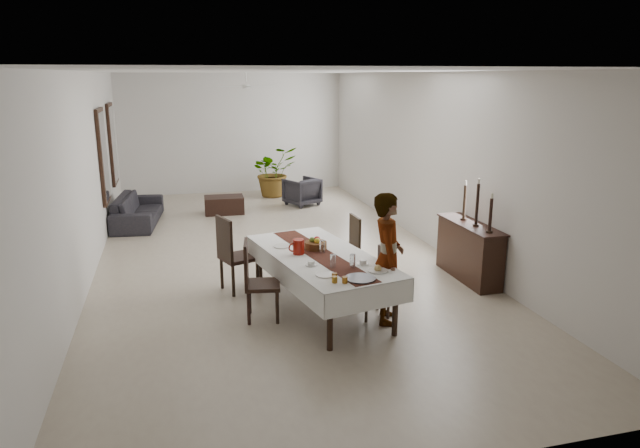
# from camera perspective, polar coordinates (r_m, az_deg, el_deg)

# --- Properties ---
(floor) EXTENTS (6.00, 12.00, 0.00)m
(floor) POSITION_cam_1_polar(r_m,az_deg,el_deg) (10.30, -4.67, -3.13)
(floor) COLOR #B8AA92
(floor) RESTS_ON ground
(ceiling) EXTENTS (6.00, 12.00, 0.02)m
(ceiling) POSITION_cam_1_polar(r_m,az_deg,el_deg) (9.81, -5.06, 14.97)
(ceiling) COLOR white
(ceiling) RESTS_ON wall_back
(wall_back) EXTENTS (6.00, 0.02, 3.20)m
(wall_back) POSITION_cam_1_polar(r_m,az_deg,el_deg) (15.83, -8.70, 8.93)
(wall_back) COLOR silver
(wall_back) RESTS_ON floor
(wall_front) EXTENTS (6.00, 0.02, 3.20)m
(wall_front) POSITION_cam_1_polar(r_m,az_deg,el_deg) (4.32, 9.30, -6.46)
(wall_front) COLOR silver
(wall_front) RESTS_ON floor
(wall_left) EXTENTS (0.02, 12.00, 3.20)m
(wall_left) POSITION_cam_1_polar(r_m,az_deg,el_deg) (9.87, -22.32, 4.60)
(wall_left) COLOR silver
(wall_left) RESTS_ON floor
(wall_right) EXTENTS (0.02, 12.00, 3.20)m
(wall_right) POSITION_cam_1_polar(r_m,az_deg,el_deg) (10.85, 11.04, 6.24)
(wall_right) COLOR silver
(wall_right) RESTS_ON floor
(dining_table_top) EXTENTS (1.49, 2.62, 0.05)m
(dining_table_top) POSITION_cam_1_polar(r_m,az_deg,el_deg) (7.75, 0.05, -3.32)
(dining_table_top) COLOR black
(dining_table_top) RESTS_ON table_leg_fl
(table_leg_fl) EXTENTS (0.08, 0.08, 0.72)m
(table_leg_fl) POSITION_cam_1_polar(r_m,az_deg,el_deg) (6.73, 0.99, -9.76)
(table_leg_fl) COLOR black
(table_leg_fl) RESTS_ON floor
(table_leg_fr) EXTENTS (0.08, 0.08, 0.72)m
(table_leg_fr) POSITION_cam_1_polar(r_m,az_deg,el_deg) (7.15, 7.54, -8.36)
(table_leg_fr) COLOR black
(table_leg_fr) RESTS_ON floor
(table_leg_bl) EXTENTS (0.08, 0.08, 0.72)m
(table_leg_bl) POSITION_cam_1_polar(r_m,az_deg,el_deg) (8.73, -6.02, -3.97)
(table_leg_bl) COLOR black
(table_leg_bl) RESTS_ON floor
(table_leg_br) EXTENTS (0.08, 0.08, 0.72)m
(table_leg_br) POSITION_cam_1_polar(r_m,az_deg,el_deg) (9.06, -0.64, -3.19)
(table_leg_br) COLOR black
(table_leg_br) RESTS_ON floor
(tablecloth_top) EXTENTS (1.71, 2.84, 0.01)m
(tablecloth_top) POSITION_cam_1_polar(r_m,az_deg,el_deg) (7.74, 0.05, -3.10)
(tablecloth_top) COLOR white
(tablecloth_top) RESTS_ON dining_table_top
(tablecloth_drape_left) EXTENTS (0.53, 2.60, 0.31)m
(tablecloth_drape_left) POSITION_cam_1_polar(r_m,az_deg,el_deg) (7.56, -4.06, -4.78)
(tablecloth_drape_left) COLOR white
(tablecloth_drape_left) RESTS_ON dining_table_top
(tablecloth_drape_right) EXTENTS (0.53, 2.60, 0.31)m
(tablecloth_drape_right) POSITION_cam_1_polar(r_m,az_deg,el_deg) (8.06, 3.90, -3.53)
(tablecloth_drape_right) COLOR silver
(tablecloth_drape_right) RESTS_ON dining_table_top
(tablecloth_drape_near) EXTENTS (1.19, 0.25, 0.31)m
(tablecloth_drape_near) POSITION_cam_1_polar(r_m,az_deg,el_deg) (6.70, 5.06, -7.41)
(tablecloth_drape_near) COLOR white
(tablecloth_drape_near) RESTS_ON dining_table_top
(tablecloth_drape_far) EXTENTS (1.19, 0.25, 0.31)m
(tablecloth_drape_far) POSITION_cam_1_polar(r_m,az_deg,el_deg) (8.94, -3.68, -1.68)
(tablecloth_drape_far) COLOR white
(tablecloth_drape_far) RESTS_ON dining_table_top
(table_runner) EXTENTS (0.86, 2.59, 0.00)m
(table_runner) POSITION_cam_1_polar(r_m,az_deg,el_deg) (7.74, 0.05, -3.05)
(table_runner) COLOR #562418
(table_runner) RESTS_ON tablecloth_top
(red_pitcher) EXTENTS (0.18, 0.18, 0.21)m
(red_pitcher) POSITION_cam_1_polar(r_m,az_deg,el_deg) (7.74, -2.16, -2.28)
(red_pitcher) COLOR maroon
(red_pitcher) RESTS_ON tablecloth_top
(pitcher_handle) EXTENTS (0.13, 0.04, 0.12)m
(pitcher_handle) POSITION_cam_1_polar(r_m,az_deg,el_deg) (7.71, -2.76, -2.36)
(pitcher_handle) COLOR maroon
(pitcher_handle) RESTS_ON red_pitcher
(wine_glass_near) EXTENTS (0.07, 0.07, 0.17)m
(wine_glass_near) POSITION_cam_1_polar(r_m,az_deg,el_deg) (7.21, 3.28, -3.72)
(wine_glass_near) COLOR silver
(wine_glass_near) RESTS_ON tablecloth_top
(wine_glass_mid) EXTENTS (0.07, 0.07, 0.17)m
(wine_glass_mid) POSITION_cam_1_polar(r_m,az_deg,el_deg) (7.19, 1.30, -3.74)
(wine_glass_mid) COLOR silver
(wine_glass_mid) RESTS_ON tablecloth_top
(wine_glass_far) EXTENTS (0.07, 0.07, 0.17)m
(wine_glass_far) POSITION_cam_1_polar(r_m,az_deg,el_deg) (7.78, 0.22, -2.29)
(wine_glass_far) COLOR white
(wine_glass_far) RESTS_ON tablecloth_top
(teacup_right) EXTENTS (0.09, 0.09, 0.06)m
(teacup_right) POSITION_cam_1_polar(r_m,az_deg,el_deg) (7.36, 4.33, -3.82)
(teacup_right) COLOR white
(teacup_right) RESTS_ON saucer_right
(saucer_right) EXTENTS (0.15, 0.15, 0.01)m
(saucer_right) POSITION_cam_1_polar(r_m,az_deg,el_deg) (7.36, 4.33, -4.00)
(saucer_right) COLOR white
(saucer_right) RESTS_ON tablecloth_top
(teacup_left) EXTENTS (0.09, 0.09, 0.06)m
(teacup_left) POSITION_cam_1_polar(r_m,az_deg,el_deg) (7.30, -0.88, -3.93)
(teacup_left) COLOR white
(teacup_left) RESTS_ON saucer_left
(saucer_left) EXTENTS (0.15, 0.15, 0.01)m
(saucer_left) POSITION_cam_1_polar(r_m,az_deg,el_deg) (7.31, -0.88, -4.11)
(saucer_left) COLOR silver
(saucer_left) RESTS_ON tablecloth_top
(plate_near_right) EXTENTS (0.25, 0.25, 0.02)m
(plate_near_right) POSITION_cam_1_polar(r_m,az_deg,el_deg) (7.13, 5.80, -4.66)
(plate_near_right) COLOR silver
(plate_near_right) RESTS_ON tablecloth_top
(bread_near_right) EXTENTS (0.09, 0.09, 0.09)m
(bread_near_right) POSITION_cam_1_polar(r_m,az_deg,el_deg) (7.12, 5.80, -4.44)
(bread_near_right) COLOR #DCB56B
(bread_near_right) RESTS_ON plate_near_right
(plate_near_left) EXTENTS (0.25, 0.25, 0.02)m
(plate_near_left) POSITION_cam_1_polar(r_m,az_deg,el_deg) (6.96, 0.56, -5.08)
(plate_near_left) COLOR white
(plate_near_left) RESTS_ON tablecloth_top
(plate_far_left) EXTENTS (0.25, 0.25, 0.02)m
(plate_far_left) POSITION_cam_1_polar(r_m,az_deg,el_deg) (8.11, -3.80, -2.22)
(plate_far_left) COLOR silver
(plate_far_left) RESTS_ON tablecloth_top
(serving_tray) EXTENTS (0.37, 0.37, 0.02)m
(serving_tray) POSITION_cam_1_polar(r_m,az_deg,el_deg) (6.84, 4.05, -5.45)
(serving_tray) COLOR #424347
(serving_tray) RESTS_ON tablecloth_top
(jam_jar_a) EXTENTS (0.07, 0.07, 0.08)m
(jam_jar_a) POSITION_cam_1_polar(r_m,az_deg,el_deg) (6.70, 2.50, -5.61)
(jam_jar_a) COLOR #9A5C16
(jam_jar_a) RESTS_ON tablecloth_top
(jam_jar_b) EXTENTS (0.07, 0.07, 0.08)m
(jam_jar_b) POSITION_cam_1_polar(r_m,az_deg,el_deg) (6.70, 1.47, -5.58)
(jam_jar_b) COLOR #976516
(jam_jar_b) RESTS_ON tablecloth_top
(jam_jar_c) EXTENTS (0.07, 0.07, 0.08)m
(jam_jar_c) POSITION_cam_1_polar(r_m,az_deg,el_deg) (6.81, 1.46, -5.24)
(jam_jar_c) COLOR brown
(jam_jar_c) RESTS_ON tablecloth_top
(fruit_basket) EXTENTS (0.31, 0.31, 0.10)m
(fruit_basket) POSITION_cam_1_polar(r_m,az_deg,el_deg) (7.97, -0.43, -2.15)
(fruit_basket) COLOR brown
(fruit_basket) RESTS_ON tablecloth_top
(fruit_red) EXTENTS (0.09, 0.09, 0.09)m
(fruit_red) POSITION_cam_1_polar(r_m,az_deg,el_deg) (7.98, -0.30, -1.56)
(fruit_red) COLOR #A21013
(fruit_red) RESTS_ON fruit_basket
(fruit_green) EXTENTS (0.08, 0.08, 0.08)m
(fruit_green) POSITION_cam_1_polar(r_m,az_deg,el_deg) (7.96, -0.79, -1.60)
(fruit_green) COLOR #537322
(fruit_green) RESTS_ON fruit_basket
(fruit_yellow) EXTENTS (0.09, 0.09, 0.09)m
(fruit_yellow) POSITION_cam_1_polar(r_m,az_deg,el_deg) (7.90, -0.27, -1.71)
(fruit_yellow) COLOR yellow
(fruit_yellow) RESTS_ON fruit_basket
(chair_right_near_seat) EXTENTS (0.43, 0.43, 0.04)m
(chair_right_near_seat) POSITION_cam_1_polar(r_m,az_deg,el_deg) (7.65, 5.27, -6.30)
(chair_right_near_seat) COLOR black
(chair_right_near_seat) RESTS_ON chair_right_near_leg_fl
(chair_right_near_leg_fl) EXTENTS (0.04, 0.04, 0.39)m
(chair_right_near_leg_fl) POSITION_cam_1_polar(r_m,az_deg,el_deg) (7.67, 6.85, -8.04)
(chair_right_near_leg_fl) COLOR black
(chair_right_near_leg_fl) RESTS_ON floor
(chair_right_near_leg_fr) EXTENTS (0.04, 0.04, 0.39)m
(chair_right_near_leg_fr) POSITION_cam_1_polar(r_m,az_deg,el_deg) (7.93, 5.78, -7.22)
(chair_right_near_leg_fr) COLOR black
(chair_right_near_leg_fr) RESTS_ON floor
(chair_right_near_leg_bl) EXTENTS (0.04, 0.04, 0.39)m
(chair_right_near_leg_bl) POSITION_cam_1_polar(r_m,az_deg,el_deg) (7.53, 4.65, -8.41)
(chair_right_near_leg_bl) COLOR black
(chair_right_near_leg_bl) RESTS_ON floor
(chair_right_near_leg_br) EXTENTS (0.04, 0.04, 0.39)m
(chair_right_near_leg_br) POSITION_cam_1_polar(r_m,az_deg,el_deg) (7.80, 3.64, -7.55)
(chair_right_near_leg_br) COLOR black
(chair_right_near_leg_br) RESTS_ON floor
(chair_right_near_back) EXTENTS (0.08, 0.39, 0.50)m
(chair_right_near_back) POSITION_cam_1_polar(r_m,az_deg,el_deg) (7.64, 6.52, -4.24)
(chair_right_near_back) COLOR black
(chair_right_near_back) RESTS_ON chair_right_near_seat
(chair_right_far_seat) EXTENTS (0.45, 0.45, 0.05)m
(chair_right_far_seat) POSITION_cam_1_polar(r_m,az_deg,el_deg) (8.93, 2.30, -2.85)
(chair_right_far_seat) COLOR black
(chair_right_far_seat) RESTS_ON chair_right_far_leg_fl
(chair_right_far_leg_fl) EXTENTS (0.04, 0.04, 0.43)m
(chair_right_far_leg_fl) POSITION_cam_1_polar(r_m,az_deg,el_deg) (8.91, 3.74, -4.55)
(chair_right_far_leg_fl) COLOR black
(chair_right_far_leg_fl) RESTS_ON floor
(chair_right_far_leg_fr) EXTENTS (0.04, 0.04, 0.43)m
(chair_right_far_leg_fr) POSITION_cam_1_polar(r_m,az_deg,el_deg) (9.22, 2.97, -3.85)
(chair_right_far_leg_fr) COLOR black
(chair_right_far_leg_fr) RESTS_ON floor
(chair_right_far_leg_bl) EXTENTS (0.04, 0.04, 0.43)m
(chair_right_far_leg_bl) POSITION_cam_1_polar(r_m,az_deg,el_deg) (8.79, 1.57, -4.78)
(chair_right_far_leg_bl) COLOR black
(chair_right_far_leg_bl) RESTS_ON floor
(chair_right_far_leg_br) EXTENTS (0.04, 0.04, 0.43)m
(chair_right_far_leg_br) POSITION_cam_1_polar(r_m,az_deg,el_deg) (9.11, 0.87, -4.07)
(chair_right_far_leg_br) COLOR black
(chair_right_far_leg_br) RESTS_ON floor
(chair_right_far_back) EXTENTS (0.06, 0.43, 0.55)m
(chair_right_far_back) POSITION_cam_1_polar(r_m,az_deg,el_deg) (8.91, 3.52, -0.93)
(chair_right_far_back) COLOR black
(chair_right_far_back) RESTS_ON chair_right_far_seat
(chair_left_near_seat) EXTENTS (0.52, 0.52, 0.05)m
(chair_left_near_seat) POSITION_cam_1_polar(r_m,az_deg,el_deg) (7.56, -5.76, -6.09)
(chair_left_near_seat) COLOR black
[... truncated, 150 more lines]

